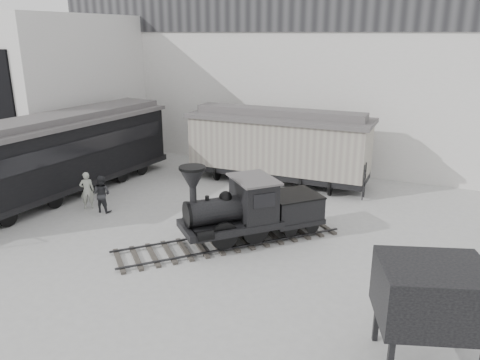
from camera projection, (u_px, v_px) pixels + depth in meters
The scene contains 9 objects.
ground at pixel (177, 266), 16.71m from camera, with size 90.00×90.00×0.00m, color #9E9E9B.
north_wall at pixel (307, 75), 28.00m from camera, with size 34.00×2.51×11.00m.
west_pavilion at pixel (64, 90), 29.77m from camera, with size 7.00×12.11×9.00m.
locomotive at pixel (246, 212), 18.48m from camera, with size 7.63×8.05×3.22m.
boxcar at pixel (278, 144), 25.51m from camera, with size 10.04×3.29×4.09m.
passenger_coach at pixel (61, 155), 23.43m from camera, with size 4.05×14.54×3.84m.
visitor_a at pixel (87, 190), 21.95m from camera, with size 0.65×0.43×1.80m, color #B3B7A8.
visitor_b at pixel (102, 194), 21.54m from camera, with size 0.85×0.67×1.76m, color #2C2D30.
coal_hopper at pixel (431, 301), 11.28m from camera, with size 3.06×2.78×2.75m.
Camera 1 is at (8.32, -12.67, 8.00)m, focal length 35.00 mm.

